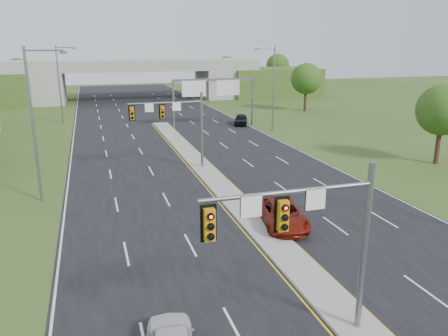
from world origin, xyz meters
The scene contains 18 objects.
ground centered at (0.00, 0.00, 0.00)m, with size 240.00×240.00×0.00m, color #3C4F1C.
road centered at (0.00, 35.00, 0.01)m, with size 24.00×160.00×0.02m, color black.
median centered at (0.00, 23.00, 0.10)m, with size 2.00×54.00×0.16m, color gray.
lane_markings centered at (-0.60, 28.91, 0.02)m, with size 23.72×160.00×0.01m.
signal_mast_near centered at (-2.26, -0.07, 4.73)m, with size 6.62×0.60×7.00m.
signal_mast_far centered at (-2.26, 24.93, 4.73)m, with size 6.62×0.60×7.00m.
sign_gantry centered at (6.68, 44.92, 5.24)m, with size 11.58×0.44×6.67m.
overpass centered at (0.00, 80.00, 3.55)m, with size 80.00×14.00×8.10m.
lightpole_l_mid centered at (-13.30, 20.00, 6.10)m, with size 2.85×0.25×11.00m.
lightpole_l_far centered at (-13.30, 55.00, 6.10)m, with size 2.85×0.25×11.00m.
lightpole_r_far centered at (13.30, 40.00, 6.10)m, with size 2.85×0.25×11.00m.
tree_r_near centered at (22.00, 20.00, 5.18)m, with size 4.80×4.80×7.60m.
tree_r_mid centered at (26.00, 55.00, 5.51)m, with size 5.20×5.20×8.12m.
tree_back_b centered at (-24.00, 94.00, 5.51)m, with size 5.60×5.60×8.32m.
tree_back_c centered at (24.00, 94.00, 5.51)m, with size 5.60×5.60×8.32m.
tree_back_d centered at (38.00, 94.00, 5.84)m, with size 6.00×6.00×8.85m.
car_far_a centered at (1.50, 10.57, 0.77)m, with size 2.50×5.43×1.51m, color maroon.
car_far_c centered at (11.00, 45.63, 0.77)m, with size 1.77×4.40×1.50m, color black.
Camera 1 is at (-9.59, -12.90, 11.07)m, focal length 35.00 mm.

